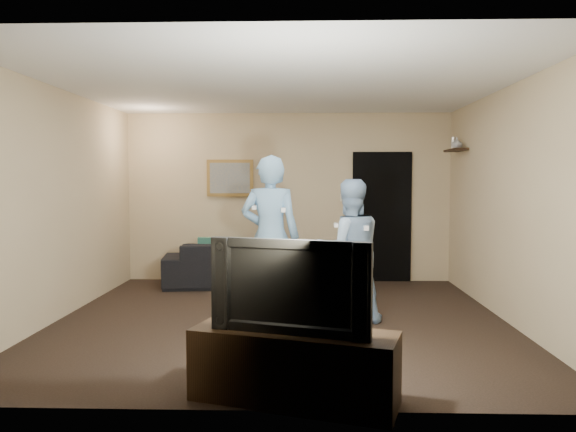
{
  "coord_description": "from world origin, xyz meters",
  "views": [
    {
      "loc": [
        0.27,
        -6.22,
        1.57
      ],
      "look_at": [
        0.07,
        0.3,
        1.15
      ],
      "focal_mm": 35.0,
      "sensor_mm": 36.0,
      "label": 1
    }
  ],
  "objects_px": {
    "television": "(294,284)",
    "wii_player_left": "(270,237)",
    "sofa": "(240,263)",
    "wii_player_right": "(349,251)",
    "tv_console": "(294,367)"
  },
  "relations": [
    {
      "from": "wii_player_right",
      "to": "television",
      "type": "bearing_deg",
      "value": -103.84
    },
    {
      "from": "television",
      "to": "wii_player_left",
      "type": "height_order",
      "value": "wii_player_left"
    },
    {
      "from": "sofa",
      "to": "television",
      "type": "height_order",
      "value": "television"
    },
    {
      "from": "sofa",
      "to": "wii_player_left",
      "type": "height_order",
      "value": "wii_player_left"
    },
    {
      "from": "tv_console",
      "to": "wii_player_right",
      "type": "xyz_separation_m",
      "value": [
        0.56,
        2.29,
        0.54
      ]
    },
    {
      "from": "tv_console",
      "to": "television",
      "type": "xyz_separation_m",
      "value": [
        0.0,
        0.0,
        0.59
      ]
    },
    {
      "from": "tv_console",
      "to": "wii_player_left",
      "type": "bearing_deg",
      "value": 114.13
    },
    {
      "from": "tv_console",
      "to": "television",
      "type": "relative_size",
      "value": 1.27
    },
    {
      "from": "wii_player_left",
      "to": "wii_player_right",
      "type": "distance_m",
      "value": 0.91
    },
    {
      "from": "sofa",
      "to": "wii_player_left",
      "type": "xyz_separation_m",
      "value": [
        0.57,
        -1.95,
        0.6
      ]
    },
    {
      "from": "sofa",
      "to": "wii_player_right",
      "type": "bearing_deg",
      "value": 116.87
    },
    {
      "from": "sofa",
      "to": "wii_player_right",
      "type": "distance_m",
      "value": 2.6
    },
    {
      "from": "wii_player_right",
      "to": "sofa",
      "type": "bearing_deg",
      "value": 124.63
    },
    {
      "from": "television",
      "to": "wii_player_right",
      "type": "distance_m",
      "value": 2.36
    },
    {
      "from": "sofa",
      "to": "tv_console",
      "type": "bearing_deg",
      "value": 93.71
    }
  ]
}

